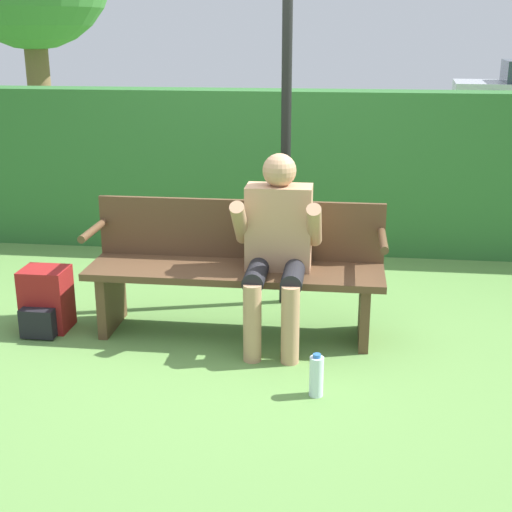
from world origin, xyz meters
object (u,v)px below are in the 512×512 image
Objects in this scene: person_seated at (277,241)px; backpack at (46,301)px; signpost at (286,99)px; park_bench at (236,266)px; water_bottle at (316,376)px.

backpack is at bearing -178.53° from person_seated.
person_seated is at bearing -89.27° from signpost.
signpost is (-0.01, 0.65, 0.81)m from person_seated.
person_seated is 2.83× the size of backpack.
park_bench is 1.19m from signpost.
backpack is 1.95m from water_bottle.
water_bottle is 0.10× the size of signpost.
signpost reaches higher than backpack.
signpost is (1.53, 0.69, 1.27)m from backpack.
person_seated reaches higher than park_bench.
park_bench is 0.73× the size of signpost.
water_bottle is at bearing -77.82° from signpost.
park_bench is 7.70× the size of water_bottle.
park_bench is at bearing -116.59° from signpost.
signpost reaches higher than park_bench.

